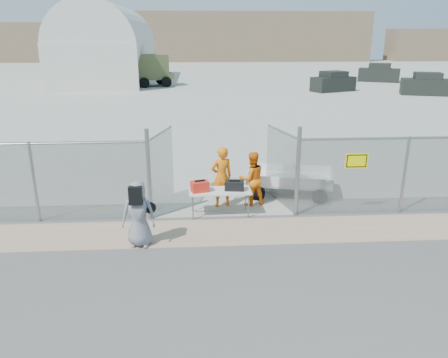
{
  "coord_description": "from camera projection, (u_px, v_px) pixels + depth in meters",
  "views": [
    {
      "loc": [
        -0.7,
        -9.14,
        4.78
      ],
      "look_at": [
        0.0,
        2.0,
        1.1
      ],
      "focal_mm": 35.0,
      "sensor_mm": 36.0,
      "label": 1
    }
  ],
  "objects": [
    {
      "name": "ground",
      "position": [
        229.0,
        250.0,
        10.2
      ],
      "size": [
        160.0,
        160.0,
        0.0
      ],
      "primitive_type": "plane",
      "color": "#444242"
    },
    {
      "name": "tarmac_inside",
      "position": [
        202.0,
        79.0,
        50.01
      ],
      "size": [
        160.0,
        80.0,
        0.01
      ],
      "primitive_type": "cube",
      "color": "#A6A799",
      "rests_on": "ground"
    },
    {
      "name": "dirt_strip",
      "position": [
        226.0,
        232.0,
        11.15
      ],
      "size": [
        44.0,
        1.6,
        0.01
      ],
      "primitive_type": "cube",
      "color": "tan",
      "rests_on": "ground"
    },
    {
      "name": "distant_hills",
      "position": [
        225.0,
        37.0,
        83.02
      ],
      "size": [
        140.0,
        6.0,
        9.0
      ],
      "primitive_type": null,
      "color": "#7F684F",
      "rests_on": "ground"
    },
    {
      "name": "chain_link_fence",
      "position": [
        224.0,
        179.0,
        11.75
      ],
      "size": [
        40.0,
        0.2,
        2.2
      ],
      "primitive_type": null,
      "color": "gray",
      "rests_on": "ground"
    },
    {
      "name": "quonset_hangar",
      "position": [
        108.0,
        43.0,
        46.26
      ],
      "size": [
        9.0,
        18.0,
        8.0
      ],
      "primitive_type": null,
      "color": "silver",
      "rests_on": "ground"
    },
    {
      "name": "folding_table",
      "position": [
        220.0,
        202.0,
        12.13
      ],
      "size": [
        1.73,
        0.76,
        0.73
      ],
      "primitive_type": null,
      "rotation": [
        0.0,
        0.0,
        0.03
      ],
      "color": "silver",
      "rests_on": "ground"
    },
    {
      "name": "orange_bag",
      "position": [
        200.0,
        186.0,
        11.87
      ],
      "size": [
        0.53,
        0.42,
        0.29
      ],
      "primitive_type": "cube",
      "rotation": [
        0.0,
        0.0,
        0.28
      ],
      "color": "red",
      "rests_on": "folding_table"
    },
    {
      "name": "black_duffel",
      "position": [
        234.0,
        186.0,
        12.0
      ],
      "size": [
        0.56,
        0.38,
        0.25
      ],
      "primitive_type": "cube",
      "rotation": [
        0.0,
        0.0,
        -0.15
      ],
      "color": "black",
      "rests_on": "folding_table"
    },
    {
      "name": "security_worker_left",
      "position": [
        222.0,
        177.0,
        12.59
      ],
      "size": [
        0.76,
        0.62,
        1.79
      ],
      "primitive_type": "imported",
      "rotation": [
        0.0,
        0.0,
        3.47
      ],
      "color": "orange",
      "rests_on": "ground"
    },
    {
      "name": "security_worker_right",
      "position": [
        252.0,
        179.0,
        12.73
      ],
      "size": [
        0.92,
        0.8,
        1.61
      ],
      "primitive_type": "imported",
      "rotation": [
        0.0,
        0.0,
        3.42
      ],
      "color": "orange",
      "rests_on": "ground"
    },
    {
      "name": "visitor",
      "position": [
        139.0,
        214.0,
        10.22
      ],
      "size": [
        0.82,
        0.57,
        1.6
      ],
      "primitive_type": "imported",
      "rotation": [
        0.0,
        0.0,
        -0.07
      ],
      "color": "gray",
      "rests_on": "ground"
    },
    {
      "name": "utility_trailer",
      "position": [
        289.0,
        181.0,
        13.72
      ],
      "size": [
        3.69,
        2.47,
        0.82
      ],
      "primitive_type": null,
      "rotation": [
        0.0,
        0.0,
        -0.23
      ],
      "color": "silver",
      "rests_on": "ground"
    },
    {
      "name": "military_truck",
      "position": [
        139.0,
        71.0,
        42.16
      ],
      "size": [
        6.77,
        4.08,
        3.04
      ],
      "primitive_type": null,
      "rotation": [
        0.0,
        0.0,
        0.29
      ],
      "color": "#4E5630",
      "rests_on": "ground"
    },
    {
      "name": "parked_vehicle_near",
      "position": [
        333.0,
        82.0,
        38.81
      ],
      "size": [
        4.21,
        3.1,
        1.74
      ],
      "primitive_type": null,
      "rotation": [
        0.0,
        0.0,
        0.4
      ],
      "color": "black",
      "rests_on": "ground"
    },
    {
      "name": "parked_vehicle_mid",
      "position": [
        379.0,
        73.0,
        46.98
      ],
      "size": [
        4.61,
        3.52,
        1.9
      ],
      "primitive_type": null,
      "rotation": [
        0.0,
        0.0,
        -0.44
      ],
      "color": "black",
      "rests_on": "ground"
    },
    {
      "name": "parked_vehicle_far",
      "position": [
        427.0,
        84.0,
        36.48
      ],
      "size": [
        4.36,
        2.99,
        1.81
      ],
      "primitive_type": null,
      "rotation": [
        0.0,
        0.0,
        -0.32
      ],
      "color": "black",
      "rests_on": "ground"
    }
  ]
}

